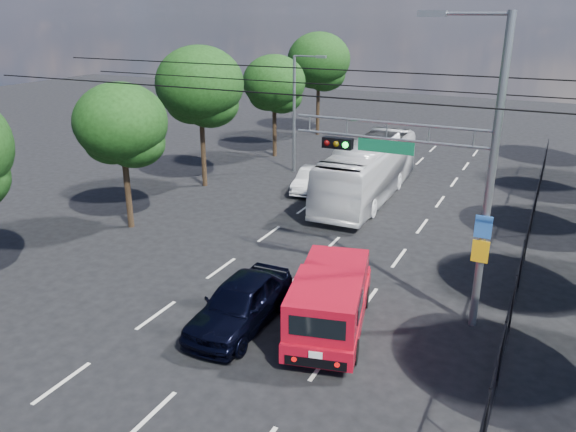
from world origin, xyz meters
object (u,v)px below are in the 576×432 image
Objects in this scene: signal_mast at (450,162)px; red_pickup at (330,299)px; white_bus at (368,170)px; navy_hatchback at (240,303)px; white_van at (312,180)px.

signal_mast is 5.50m from red_pickup.
navy_hatchback is at bearing -89.22° from white_bus.
red_pickup reaches higher than white_van.
signal_mast is 0.87× the size of white_bus.
signal_mast is at bearing 40.45° from red_pickup.
red_pickup is at bearing -139.55° from signal_mast.
white_bus is (-3.22, 13.31, 0.42)m from red_pickup.
signal_mast reaches higher than white_bus.
white_van is (-6.41, 13.17, -0.47)m from red_pickup.
white_van is at bearing 103.62° from navy_hatchback.
white_van is (-3.74, 14.12, -0.17)m from navy_hatchback.
navy_hatchback is 0.43× the size of white_bus.
signal_mast is 7.75m from navy_hatchback.
red_pickup is 13.70m from white_bus.
navy_hatchback is (-5.43, -3.31, -4.44)m from signal_mast.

